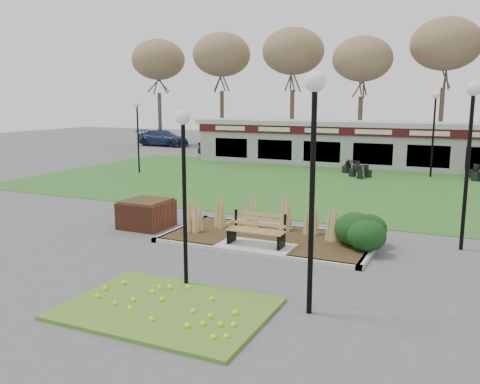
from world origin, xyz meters
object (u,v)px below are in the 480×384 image
at_px(lamp_post_far_left, 137,121).
at_px(food_pavilion, 377,144).
at_px(lamp_post_far_right, 435,115).
at_px(bistro_set_a, 360,173).
at_px(park_bench, 257,229).
at_px(brick_planter, 146,214).
at_px(car_silver, 236,140).
at_px(lamp_post_near_right, 184,160).
at_px(car_black, 233,147).
at_px(car_blue, 163,138).
at_px(bistro_set_b, 351,168).
at_px(lamp_post_near_left, 313,141).
at_px(lamp_post_mid_right, 471,129).
at_px(bistro_set_d, 480,175).

bearing_deg(lamp_post_far_left, food_pavilion, 34.54).
bearing_deg(lamp_post_far_right, bistro_set_a, -152.29).
xyz_separation_m(park_bench, brick_planter, (-4.40, 0.75, -0.11)).
relative_size(lamp_post_far_right, car_silver, 1.06).
distance_m(lamp_post_near_right, lamp_post_far_right, 20.61).
bearing_deg(car_black, food_pavilion, -106.35).
bearing_deg(car_blue, lamp_post_far_left, -148.03).
relative_size(bistro_set_b, car_black, 0.26).
relative_size(park_bench, car_silver, 0.38).
bearing_deg(food_pavilion, lamp_post_near_left, -83.39).
bearing_deg(lamp_post_far_right, brick_planter, -116.28).
bearing_deg(car_black, park_bench, -163.60).
height_order(lamp_post_near_right, lamp_post_far_right, lamp_post_far_right).
distance_m(food_pavilion, lamp_post_mid_right, 18.28).
bearing_deg(food_pavilion, bistro_set_d, -26.21).
bearing_deg(lamp_post_near_left, lamp_post_far_left, 134.93).
distance_m(lamp_post_near_left, lamp_post_near_right, 3.12).
relative_size(lamp_post_near_left, lamp_post_near_right, 1.18).
xyz_separation_m(park_bench, food_pavilion, (0.00, 19.71, 0.89)).
height_order(brick_planter, food_pavilion, food_pavilion).
xyz_separation_m(park_bench, car_black, (-10.67, 20.75, 0.22)).
relative_size(brick_planter, lamp_post_far_left, 0.36).
xyz_separation_m(car_silver, car_blue, (-7.42, -0.05, -0.02)).
bearing_deg(lamp_post_far_left, bistro_set_b, 25.87).
bearing_deg(lamp_post_mid_right, car_blue, 136.98).
xyz_separation_m(lamp_post_near_left, lamp_post_far_left, (-14.99, 15.02, -0.49)).
bearing_deg(bistro_set_b, food_pavilion, 72.02).
relative_size(food_pavilion, car_blue, 4.83).
bearing_deg(car_blue, car_black, -117.33).
xyz_separation_m(food_pavilion, car_black, (-10.67, 1.04, -0.67)).
height_order(lamp_post_far_right, car_black, lamp_post_far_right).
bearing_deg(car_silver, food_pavilion, -115.59).
height_order(lamp_post_near_right, bistro_set_b, lamp_post_near_right).
relative_size(car_silver, car_blue, 0.87).
bearing_deg(car_blue, food_pavilion, -105.23).
bearing_deg(car_silver, car_blue, 92.85).
height_order(lamp_post_far_left, car_black, lamp_post_far_left).
bearing_deg(lamp_post_near_right, car_silver, 113.07).
bearing_deg(car_silver, car_black, -154.51).
bearing_deg(lamp_post_near_right, lamp_post_far_left, 128.93).
distance_m(lamp_post_mid_right, lamp_post_far_right, 14.51).
relative_size(lamp_post_near_right, car_black, 0.83).
distance_m(food_pavilion, bistro_set_a, 4.98).
relative_size(brick_planter, food_pavilion, 0.06).
distance_m(brick_planter, lamp_post_mid_right, 10.40).
relative_size(park_bench, lamp_post_near_right, 0.42).
bearing_deg(food_pavilion, lamp_post_far_right, -40.25).
xyz_separation_m(bistro_set_d, car_blue, (-26.66, 9.95, 0.46)).
distance_m(brick_planter, car_black, 20.96).
height_order(lamp_post_near_left, car_black, lamp_post_near_left).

